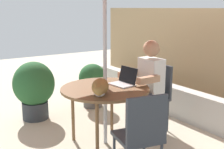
% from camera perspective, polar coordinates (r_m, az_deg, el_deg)
% --- Properties ---
extents(ground_plane, '(14.00, 14.00, 0.00)m').
position_cam_1_polar(ground_plane, '(3.81, -1.28, -13.03)').
color(ground_plane, beige).
extents(fence_back, '(5.74, 0.08, 1.65)m').
position_cam_1_polar(fence_back, '(4.91, 19.05, 2.31)').
color(fence_back, tan).
rests_on(fence_back, ground).
extents(planter_wall_low, '(5.17, 0.20, 0.46)m').
position_cam_1_polar(planter_wall_low, '(4.61, 14.06, -5.67)').
color(planter_wall_low, beige).
rests_on(planter_wall_low, ground).
extents(patio_table, '(1.07, 1.07, 0.72)m').
position_cam_1_polar(patio_table, '(3.57, -1.33, -3.41)').
color(patio_table, brown).
rests_on(patio_table, ground).
extents(chair_occupied, '(0.40, 0.40, 0.91)m').
position_cam_1_polar(chair_occupied, '(4.09, 8.37, -3.26)').
color(chair_occupied, '#33383F').
rests_on(chair_occupied, ground).
extents(chair_empty, '(0.47, 0.47, 0.91)m').
position_cam_1_polar(chair_empty, '(2.80, 5.76, -10.93)').
color(chair_empty, '#33383F').
rests_on(chair_empty, ground).
extents(person_seated, '(0.48, 0.48, 1.25)m').
position_cam_1_polar(person_seated, '(3.94, 6.74, -1.28)').
color(person_seated, white).
rests_on(person_seated, ground).
extents(laptop, '(0.32, 0.28, 0.21)m').
position_cam_1_polar(laptop, '(3.70, 2.54, -0.98)').
color(laptop, silver).
rests_on(laptop, patio_table).
extents(cat, '(0.53, 0.45, 0.17)m').
position_cam_1_polar(cat, '(3.26, -2.30, -2.48)').
color(cat, olive).
rests_on(cat, patio_table).
extents(potted_plant_near_fence, '(0.47, 0.47, 0.74)m').
position_cam_1_polar(potted_plant_near_fence, '(5.01, -3.77, -1.59)').
color(potted_plant_near_fence, '#595654').
rests_on(potted_plant_near_fence, ground).
extents(potted_plant_by_chair, '(0.62, 0.62, 0.88)m').
position_cam_1_polar(potted_plant_by_chair, '(4.58, -14.84, -2.41)').
color(potted_plant_by_chair, '#33383D').
rests_on(potted_plant_by_chair, ground).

